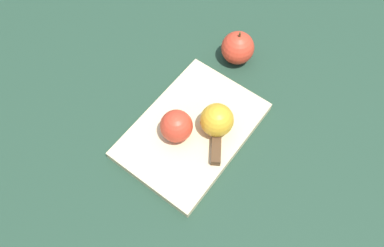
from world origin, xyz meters
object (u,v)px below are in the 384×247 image
(knife, at_px, (216,146))
(apple_half_right, at_px, (217,120))
(apple_half_left, at_px, (177,126))
(apple_whole, at_px, (238,48))

(knife, bearing_deg, apple_half_right, 2.02)
(apple_half_left, distance_m, apple_whole, 0.27)
(apple_half_right, xyz_separation_m, apple_whole, (0.21, 0.07, -0.02))
(apple_half_left, bearing_deg, apple_half_right, 17.82)
(apple_half_left, xyz_separation_m, apple_whole, (0.27, 0.01, -0.02))
(apple_half_left, bearing_deg, apple_whole, 66.19)
(apple_half_left, bearing_deg, knife, -13.48)
(apple_half_right, height_order, apple_whole, apple_half_right)
(apple_half_right, xyz_separation_m, knife, (-0.04, -0.03, -0.03))
(apple_whole, bearing_deg, apple_half_right, -160.36)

